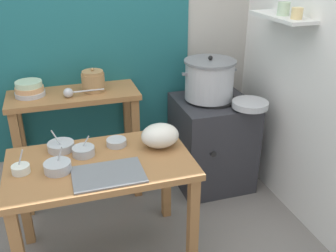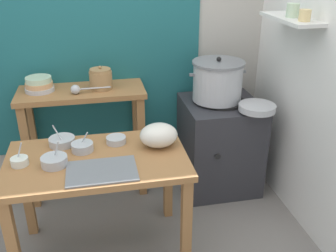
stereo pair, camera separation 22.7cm
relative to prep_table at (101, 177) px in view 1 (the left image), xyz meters
The scene contains 17 objects.
wall_back 1.25m from the prep_table, 79.91° to the left, with size 4.40×0.12×2.60m.
wall_right 1.65m from the prep_table, ahead, with size 0.30×3.20×2.60m.
prep_table is the anchor object (origin of this frame).
back_shelf_table 0.76m from the prep_table, 95.92° to the left, with size 0.96×0.40×0.90m.
stove_block 1.21m from the prep_table, 31.69° to the left, with size 0.60×0.61×0.78m.
steamer_pot 1.21m from the prep_table, 33.56° to the left, with size 0.46×0.41×0.35m.
clay_pot 0.84m from the prep_table, 84.25° to the left, with size 0.17×0.17×0.18m.
bowl_stack_enamel 0.94m from the prep_table, 115.86° to the left, with size 0.22×0.22×0.11m.
ladle 0.75m from the prep_table, 98.83° to the left, with size 0.29×0.07×0.07m.
serving_tray 0.21m from the prep_table, 82.36° to the right, with size 0.40×0.28×0.01m, color slate.
plastic_bag 0.45m from the prep_table, 10.77° to the left, with size 0.24×0.20×0.15m, color silver.
wide_pan 1.27m from the prep_table, 17.18° to the left, with size 0.28×0.28×0.05m, color #B7BABF.
prep_bowl_0 0.33m from the prep_table, 134.54° to the left, with size 0.17×0.17×0.14m.
prep_bowl_1 0.26m from the prep_table, 52.45° to the left, with size 0.13×0.13×0.04m.
prep_bowl_2 0.47m from the prep_table, behind, with size 0.10×0.10×0.14m.
prep_bowl_3 0.19m from the prep_table, 128.41° to the left, with size 0.14×0.14×0.13m.
prep_bowl_4 0.29m from the prep_table, behind, with size 0.15×0.15×0.16m.
Camera 1 is at (-0.30, -1.93, 1.88)m, focal length 40.67 mm.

